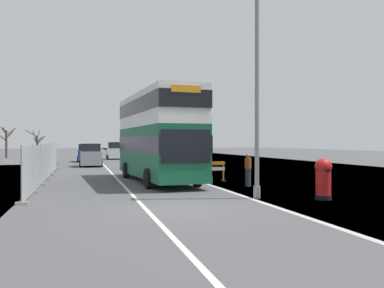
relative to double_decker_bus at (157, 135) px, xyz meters
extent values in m
cube|color=#4C4C4F|center=(-1.00, -9.66, -2.75)|extent=(140.00, 280.00, 0.10)
cube|color=#B2AFA8|center=(2.40, -9.66, -2.70)|extent=(0.24, 196.00, 0.01)
cube|color=silver|center=(-2.10, -9.66, -2.70)|extent=(0.16, 168.00, 0.01)
cube|color=#145638|center=(0.00, 0.01, -0.95)|extent=(3.34, 10.77, 2.81)
cube|color=white|center=(0.00, 0.01, 0.66)|extent=(3.34, 10.77, 0.40)
cube|color=white|center=(0.00, 0.01, 1.62)|extent=(3.31, 10.66, 1.52)
cube|color=black|center=(0.00, 0.01, -0.53)|extent=(3.38, 10.88, 0.90)
cube|color=black|center=(0.00, 0.01, 1.62)|extent=(3.36, 10.82, 0.84)
cube|color=black|center=(0.39, -5.30, -0.60)|extent=(2.37, 0.23, 1.54)
cube|color=orange|center=(0.39, -5.30, 2.03)|extent=(1.42, 0.16, 0.32)
cube|color=#145638|center=(0.00, 0.01, -2.17)|extent=(3.38, 10.88, 0.36)
cylinder|color=black|center=(-1.05, -3.37, -2.20)|extent=(0.37, 1.02, 1.00)
cylinder|color=black|center=(1.52, -3.18, -2.20)|extent=(0.37, 1.02, 1.00)
cylinder|color=black|center=(-1.50, 2.82, -2.20)|extent=(0.37, 1.02, 1.00)
cylinder|color=black|center=(1.07, 3.01, -2.20)|extent=(0.37, 1.02, 1.00)
cylinder|color=gray|center=(2.70, -7.94, 1.87)|extent=(0.18, 0.18, 9.14)
cylinder|color=gray|center=(2.70, -7.94, -2.45)|extent=(0.29, 0.29, 0.50)
cylinder|color=black|center=(5.10, -9.02, -2.61)|extent=(0.65, 0.65, 0.18)
cylinder|color=red|center=(5.10, -9.02, -1.95)|extent=(0.60, 0.60, 1.13)
sphere|color=red|center=(5.10, -9.02, -1.39)|extent=(0.67, 0.67, 0.67)
cube|color=black|center=(5.10, -9.32, -1.53)|extent=(0.22, 0.03, 0.07)
cube|color=orange|center=(3.02, -1.02, -1.63)|extent=(1.60, 0.16, 0.20)
cube|color=white|center=(3.02, -1.02, -1.95)|extent=(1.60, 0.16, 0.20)
cube|color=orange|center=(2.30, -1.05, -2.16)|extent=(0.07, 0.07, 1.07)
cube|color=black|center=(2.30, -1.05, -2.66)|extent=(0.16, 0.45, 0.08)
cube|color=orange|center=(3.73, -0.98, -2.16)|extent=(0.07, 0.07, 1.07)
cube|color=black|center=(3.73, -0.98, -2.66)|extent=(0.16, 0.45, 0.08)
cube|color=#A8AAAD|center=(-6.34, -5.70, -1.60)|extent=(0.04, 3.26, 2.09)
cube|color=#A8AAAD|center=(-6.34, -2.30, -1.60)|extent=(0.04, 3.26, 2.09)
cube|color=#A8AAAD|center=(-6.34, 1.10, -1.60)|extent=(0.04, 3.26, 2.09)
cube|color=#A8AAAD|center=(-6.34, 4.50, -1.60)|extent=(0.04, 3.26, 2.09)
cube|color=#A8AAAD|center=(-6.34, 7.90, -1.60)|extent=(0.04, 3.26, 2.09)
cube|color=#A8AAAD|center=(-6.34, 11.30, -1.60)|extent=(0.04, 3.26, 2.09)
cylinder|color=#939699|center=(-6.34, -7.40, -1.60)|extent=(0.06, 0.06, 2.19)
cube|color=gray|center=(-6.34, -7.40, -2.64)|extent=(0.44, 0.20, 0.12)
cylinder|color=#939699|center=(-6.34, -4.00, -1.60)|extent=(0.06, 0.06, 2.19)
cube|color=gray|center=(-6.34, -4.00, -2.64)|extent=(0.44, 0.20, 0.12)
cylinder|color=#939699|center=(-6.34, -0.60, -1.60)|extent=(0.06, 0.06, 2.19)
cube|color=gray|center=(-6.34, -0.60, -2.64)|extent=(0.44, 0.20, 0.12)
cylinder|color=#939699|center=(-6.34, 2.80, -1.60)|extent=(0.06, 0.06, 2.19)
cube|color=gray|center=(-6.34, 2.80, -2.64)|extent=(0.44, 0.20, 0.12)
cylinder|color=#939699|center=(-6.34, 6.20, -1.60)|extent=(0.06, 0.06, 2.19)
cube|color=gray|center=(-6.34, 6.20, -2.64)|extent=(0.44, 0.20, 0.12)
cylinder|color=#939699|center=(-6.34, 9.60, -1.60)|extent=(0.06, 0.06, 2.19)
cube|color=gray|center=(-6.34, 9.60, -2.64)|extent=(0.44, 0.20, 0.12)
cylinder|color=#939699|center=(-6.34, 13.00, -1.60)|extent=(0.06, 0.06, 2.19)
cube|color=gray|center=(-6.34, 13.00, -2.64)|extent=(0.44, 0.20, 0.12)
cube|color=gray|center=(-3.43, 15.94, -1.90)|extent=(1.87, 3.85, 1.24)
cube|color=black|center=(-3.43, 15.94, -0.91)|extent=(1.72, 2.12, 0.73)
cylinder|color=black|center=(-2.49, 17.14, -2.40)|extent=(0.20, 0.60, 0.60)
cylinder|color=black|center=(-4.36, 17.14, -2.40)|extent=(0.20, 0.60, 0.60)
cylinder|color=black|center=(-2.49, 14.75, -2.40)|extent=(0.20, 0.60, 0.60)
cylinder|color=black|center=(-4.36, 14.75, -2.40)|extent=(0.20, 0.60, 0.60)
cube|color=navy|center=(-3.77, 25.49, -1.91)|extent=(1.78, 4.02, 1.22)
cube|color=black|center=(-3.77, 25.49, -0.97)|extent=(1.64, 2.21, 0.66)
cylinder|color=black|center=(-2.88, 26.73, -2.40)|extent=(0.20, 0.60, 0.60)
cylinder|color=black|center=(-4.67, 26.73, -2.40)|extent=(0.20, 0.60, 0.60)
cylinder|color=black|center=(-2.88, 24.24, -2.40)|extent=(0.20, 0.60, 0.60)
cylinder|color=black|center=(-4.67, 24.24, -2.40)|extent=(0.20, 0.60, 0.60)
cube|color=silver|center=(-0.01, 31.63, -1.88)|extent=(1.85, 4.11, 1.27)
cube|color=black|center=(-0.01, 31.63, -0.84)|extent=(1.70, 2.26, 0.83)
cylinder|color=black|center=(0.91, 32.90, -2.40)|extent=(0.20, 0.60, 0.60)
cylinder|color=black|center=(-0.93, 32.90, -2.40)|extent=(0.20, 0.60, 0.60)
cylinder|color=black|center=(0.91, 30.35, -2.40)|extent=(0.20, 0.60, 0.60)
cylinder|color=black|center=(-0.93, 30.35, -2.40)|extent=(0.20, 0.60, 0.60)
cylinder|color=#4C3D2D|center=(-14.70, 39.73, -0.71)|extent=(0.31, 0.31, 3.98)
cylinder|color=#4C3D2D|center=(-14.29, 39.84, 0.59)|extent=(0.93, 0.35, 0.99)
cylinder|color=#4C3D2D|center=(-14.26, 40.05, 0.80)|extent=(1.01, 0.76, 1.25)
cylinder|color=#4C3D2D|center=(-14.97, 40.34, 1.08)|extent=(0.70, 1.36, 1.38)
cylinder|color=#4C3D2D|center=(-15.16, 39.97, 1.29)|extent=(1.03, 0.60, 1.16)
cylinder|color=#4C3D2D|center=(-15.54, 39.50, 0.52)|extent=(1.79, 0.63, 1.59)
cylinder|color=#4C3D2D|center=(-14.87, 39.26, 1.09)|extent=(0.49, 1.09, 1.11)
cylinder|color=#4C3D2D|center=(-13.96, 39.13, 1.08)|extent=(1.58, 1.30, 1.20)
cylinder|color=#4C3D2D|center=(-10.95, 43.71, -1.06)|extent=(0.32, 0.32, 3.28)
cylinder|color=#4C3D2D|center=(-10.36, 43.76, -0.09)|extent=(1.29, 0.24, 1.42)
cylinder|color=#4C3D2D|center=(-10.81, 44.23, 0.81)|extent=(0.41, 1.14, 1.29)
cylinder|color=#4C3D2D|center=(-11.31, 44.10, 0.47)|extent=(0.93, 0.97, 1.76)
cylinder|color=#4C3D2D|center=(-11.82, 43.94, 0.92)|extent=(1.84, 0.59, 1.14)
cylinder|color=#4C3D2D|center=(-11.14, 43.34, -0.27)|extent=(0.54, 0.90, 1.02)
cylinder|color=#4C3D2D|center=(-10.54, 43.17, -0.05)|extent=(0.98, 1.24, 0.97)
cylinder|color=#2D3342|center=(4.07, -3.82, -2.25)|extent=(0.29, 0.29, 0.91)
cylinder|color=#99471E|center=(4.07, -3.82, -1.50)|extent=(0.34, 0.34, 0.57)
sphere|color=#937056|center=(4.07, -3.82, -1.11)|extent=(0.22, 0.22, 0.22)
camera|label=1|loc=(-4.21, -23.22, -0.39)|focal=37.87mm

